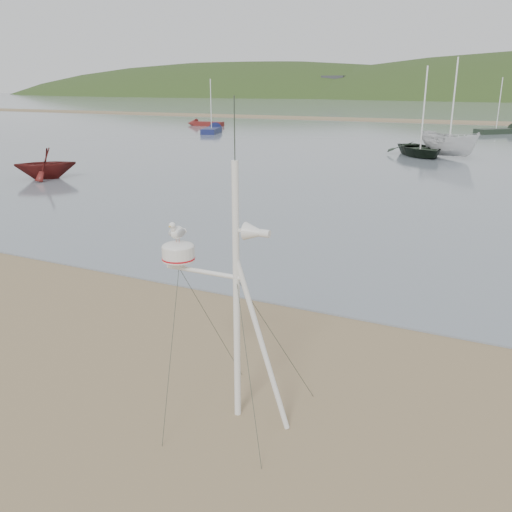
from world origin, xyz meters
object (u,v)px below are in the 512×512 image
at_px(sailboat_dark_mid, 507,131).
at_px(boat_white, 451,122).
at_px(boat_dark, 423,120).
at_px(sailboat_blue_near, 214,129).
at_px(dinghy_red_far, 201,124).
at_px(boat_red, 44,149).
at_px(mast_rig, 232,347).

bearing_deg(sailboat_dark_mid, boat_white, -96.67).
height_order(boat_dark, boat_white, boat_dark).
bearing_deg(sailboat_blue_near, dinghy_red_far, 129.98).
height_order(boat_red, boat_white, boat_white).
bearing_deg(dinghy_red_far, mast_rig, -57.78).
height_order(boat_dark, boat_red, boat_dark).
xyz_separation_m(dinghy_red_far, sailboat_blue_near, (5.96, -7.11, 0.01)).
bearing_deg(sailboat_blue_near, sailboat_dark_mid, 23.03).
relative_size(boat_dark, sailboat_blue_near, 0.84).
bearing_deg(sailboat_blue_near, boat_white, -24.29).
bearing_deg(sailboat_dark_mid, boat_red, -116.28).
height_order(boat_red, sailboat_dark_mid, sailboat_dark_mid).
bearing_deg(mast_rig, boat_red, 142.82).
distance_m(mast_rig, dinghy_red_far, 59.36).
relative_size(boat_dark, dinghy_red_far, 1.02).
bearing_deg(boat_white, sailboat_blue_near, 99.90).
xyz_separation_m(boat_red, sailboat_blue_near, (-7.08, 29.00, -1.22)).
bearing_deg(dinghy_red_far, sailboat_blue_near, -50.02).
xyz_separation_m(mast_rig, boat_red, (-18.61, 14.11, 0.43)).
bearing_deg(dinghy_red_far, boat_dark, -32.47).
height_order(mast_rig, boat_dark, boat_dark).
bearing_deg(boat_red, mast_rig, 9.27).
bearing_deg(boat_white, boat_dark, 125.89).
distance_m(boat_red, boat_white, 25.00).
distance_m(boat_dark, boat_red, 23.74).
bearing_deg(sailboat_blue_near, boat_dark, -26.09).
relative_size(boat_dark, boat_white, 1.04).
xyz_separation_m(boat_white, sailboat_blue_near, (-24.44, 11.03, -2.05)).
distance_m(mast_rig, boat_dark, 32.20).
bearing_deg(boat_red, sailboat_dark_mid, 110.17).
distance_m(dinghy_red_far, sailboat_blue_near, 9.28).
xyz_separation_m(dinghy_red_far, sailboat_dark_mid, (33.04, 4.40, 0.01)).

